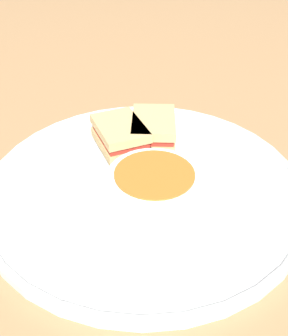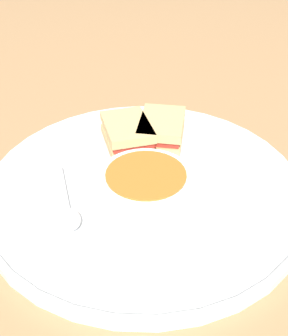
{
  "view_description": "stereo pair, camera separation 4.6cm",
  "coord_description": "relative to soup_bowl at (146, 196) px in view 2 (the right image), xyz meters",
  "views": [
    {
      "loc": [
        0.14,
        -0.34,
        0.3
      ],
      "look_at": [
        0.0,
        0.0,
        0.03
      ],
      "focal_mm": 42.0,
      "sensor_mm": 36.0,
      "label": 1
    },
    {
      "loc": [
        0.18,
        -0.32,
        0.3
      ],
      "look_at": [
        0.0,
        0.0,
        0.03
      ],
      "focal_mm": 42.0,
      "sensor_mm": 36.0,
      "label": 2
    }
  ],
  "objects": [
    {
      "name": "ground_plane",
      "position": [
        -0.04,
        0.06,
        -0.05
      ],
      "size": [
        2.4,
        2.4,
        0.0
      ],
      "primitive_type": "plane",
      "color": "#9E754C"
    },
    {
      "name": "plate",
      "position": [
        -0.04,
        0.06,
        -0.04
      ],
      "size": [
        0.37,
        0.37,
        0.02
      ],
      "color": "white",
      "rests_on": "ground_plane"
    },
    {
      "name": "soup_bowl",
      "position": [
        0.0,
        0.0,
        0.0
      ],
      "size": [
        0.09,
        0.09,
        0.06
      ],
      "color": "white",
      "rests_on": "plate"
    },
    {
      "name": "spoon",
      "position": [
        -0.07,
        -0.04,
        -0.03
      ],
      "size": [
        0.09,
        0.09,
        0.01
      ],
      "rotation": [
        0.0,
        0.0,
        5.51
      ],
      "color": "silver",
      "rests_on": "plate"
    },
    {
      "name": "sandwich_half_near",
      "position": [
        -0.06,
        0.14,
        -0.01
      ],
      "size": [
        0.08,
        0.1,
        0.03
      ],
      "rotation": [
        0.0,
        0.0,
        1.94
      ],
      "color": "tan",
      "rests_on": "plate"
    },
    {
      "name": "sandwich_half_far",
      "position": [
        -0.09,
        0.11,
        -0.01
      ],
      "size": [
        0.1,
        0.1,
        0.03
      ],
      "rotation": [
        0.0,
        0.0,
        2.37
      ],
      "color": "tan",
      "rests_on": "plate"
    }
  ]
}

